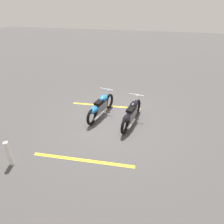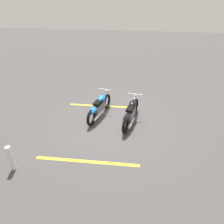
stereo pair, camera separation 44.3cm
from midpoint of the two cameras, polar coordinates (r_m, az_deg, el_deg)
The scene contains 6 objects.
ground_plane at distance 8.00m, azimuth -1.03°, elevation -2.73°, with size 60.00×60.00×0.00m, color #474444.
motorcycle_bright_foreground at distance 8.15m, azimuth -5.32°, elevation 1.51°, with size 2.21×0.68×1.04m.
motorcycle_dark_foreground at distance 7.69m, azimuth 3.81°, elevation -0.24°, with size 2.22×0.63×1.04m.
bollard_post at distance 6.43m, azimuth -29.06°, elevation -11.70°, with size 0.14×0.14×0.80m, color white.
parking_stripe_near at distance 9.20m, azimuth -3.83°, elevation 1.73°, with size 3.20×0.12×0.01m, color yellow.
parking_stripe_mid at distance 6.23m, azimuth -9.39°, elevation -13.99°, with size 3.20×0.12×0.01m, color yellow.
Camera 2 is at (6.69, 1.25, 4.22)m, focal length 31.57 mm.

